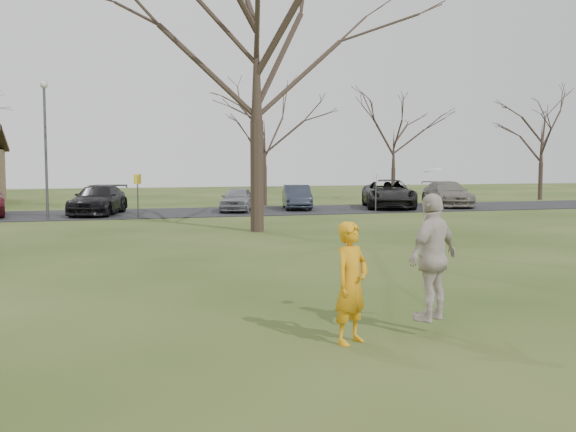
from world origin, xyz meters
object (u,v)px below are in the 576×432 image
object	(u,v)px
big_tree	(256,45)
car_5	(297,197)
lamp_post	(45,132)
car_3	(98,200)
player_defender	(351,283)
car_6	(388,194)
car_4	(237,199)
car_7	(447,194)
catching_play	(433,257)

from	to	relation	value
big_tree	car_5	bearing A→B (deg)	65.34
car_5	lamp_post	distance (m)	13.56
car_5	big_tree	size ratio (longest dim) A/B	0.29
car_5	big_tree	world-z (taller)	big_tree
car_5	car_3	bearing A→B (deg)	-163.25
car_5	player_defender	bearing A→B (deg)	-93.14
player_defender	car_6	bearing A→B (deg)	32.61
car_4	car_3	bearing A→B (deg)	-159.24
car_4	big_tree	distance (m)	11.73
car_5	car_7	bearing A→B (deg)	9.70
car_3	car_6	xyz separation A→B (m)	(15.82, 0.24, 0.07)
car_6	car_3	bearing A→B (deg)	-160.71
car_3	catching_play	distance (m)	25.64
car_7	car_5	bearing A→B (deg)	-170.44
car_3	car_6	bearing A→B (deg)	17.11
car_6	lamp_post	xyz separation A→B (m)	(-18.07, -2.41, 3.13)
car_4	lamp_post	bearing A→B (deg)	-146.43
car_4	car_6	bearing A→B (deg)	20.49
player_defender	catching_play	size ratio (longest dim) A/B	0.76
car_6	catching_play	size ratio (longest dim) A/B	2.45
car_3	catching_play	size ratio (longest dim) A/B	2.14
car_4	car_5	distance (m)	3.58
car_3	car_6	distance (m)	15.82
car_3	car_4	xyz separation A→B (m)	(7.05, 0.13, -0.08)
car_7	big_tree	distance (m)	18.27
car_7	catching_play	xyz separation A→B (m)	(-14.92, -25.60, 0.43)
player_defender	car_3	size ratio (longest dim) A/B	0.36
player_defender	car_7	bearing A→B (deg)	26.25
car_6	lamp_post	world-z (taller)	lamp_post
car_6	big_tree	xyz separation A→B (m)	(-10.07, -9.91, 6.16)
big_tree	car_3	bearing A→B (deg)	120.73
car_4	car_6	distance (m)	8.76
player_defender	car_5	size ratio (longest dim) A/B	0.44
car_3	lamp_post	xyz separation A→B (m)	(-2.25, -2.17, 3.20)
car_4	car_7	bearing A→B (deg)	21.03
lamp_post	player_defender	bearing A→B (deg)	-76.38
car_6	car_7	xyz separation A→B (m)	(3.83, 0.17, -0.07)
car_7	lamp_post	world-z (taller)	lamp_post
car_3	car_6	size ratio (longest dim) A/B	0.87
car_4	catching_play	size ratio (longest dim) A/B	1.61
car_3	catching_play	world-z (taller)	catching_play
car_5	catching_play	bearing A→B (deg)	-90.35
car_7	lamp_post	distance (m)	22.29
catching_play	lamp_post	xyz separation A→B (m)	(-6.98, 23.03, 2.76)
player_defender	car_4	xyz separation A→B (m)	(3.70, 25.42, -0.21)
car_4	car_5	world-z (taller)	car_5
big_tree	player_defender	bearing A→B (deg)	-98.71
catching_play	lamp_post	world-z (taller)	lamp_post
player_defender	car_3	xyz separation A→B (m)	(-3.35, 25.29, -0.13)
car_4	car_6	size ratio (longest dim) A/B	0.66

